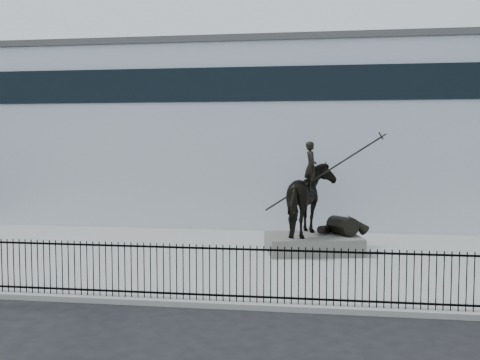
# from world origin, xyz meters

# --- Properties ---
(ground) EXTENTS (120.00, 120.00, 0.00)m
(ground) POSITION_xyz_m (0.00, 0.00, 0.00)
(ground) COLOR black
(ground) RESTS_ON ground
(plaza) EXTENTS (30.00, 12.00, 0.15)m
(plaza) POSITION_xyz_m (0.00, 7.00, 0.07)
(plaza) COLOR #9C9B99
(plaza) RESTS_ON ground
(building) EXTENTS (44.00, 14.00, 9.00)m
(building) POSITION_xyz_m (0.00, 20.00, 4.50)
(building) COLOR silver
(building) RESTS_ON ground
(picket_fence) EXTENTS (22.10, 0.10, 1.50)m
(picket_fence) POSITION_xyz_m (0.00, 1.25, 0.90)
(picket_fence) COLOR black
(picket_fence) RESTS_ON plaza
(statue_plinth) EXTENTS (3.89, 3.08, 0.65)m
(statue_plinth) POSITION_xyz_m (2.56, 8.16, 0.47)
(statue_plinth) COLOR #615F58
(statue_plinth) RESTS_ON plaza
(equestrian_statue) EXTENTS (4.32, 3.18, 3.74)m
(equestrian_statue) POSITION_xyz_m (2.62, 8.18, 2.15)
(equestrian_statue) COLOR black
(equestrian_statue) RESTS_ON statue_plinth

